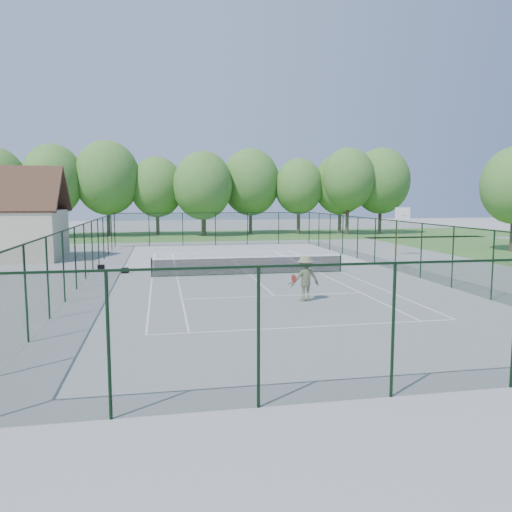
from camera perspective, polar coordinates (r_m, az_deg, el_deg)
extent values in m
plane|color=gray|center=(28.65, -0.75, -2.12)|extent=(140.00, 140.00, 0.00)
cube|color=#4B8133|center=(58.25, -5.91, 2.35)|extent=(80.00, 16.00, 0.01)
cube|color=white|center=(40.31, -3.70, 0.44)|extent=(10.97, 0.08, 0.01)
cube|color=white|center=(17.30, 6.21, -8.05)|extent=(10.97, 0.08, 0.01)
cube|color=white|center=(34.91, -2.58, -0.53)|extent=(8.23, 0.08, 0.01)
cube|color=white|center=(22.47, 2.11, -4.58)|extent=(8.23, 0.08, 0.01)
cube|color=white|center=(30.08, 9.60, -1.79)|extent=(0.08, 23.77, 0.01)
cube|color=white|center=(28.23, -11.79, -2.39)|extent=(0.08, 23.77, 0.01)
cube|color=white|center=(29.64, 7.11, -1.87)|extent=(0.08, 23.77, 0.01)
cube|color=white|center=(28.23, -9.01, -2.33)|extent=(0.08, 23.77, 0.01)
cube|color=white|center=(28.65, -0.75, -2.12)|extent=(0.08, 12.80, 0.01)
cylinder|color=black|center=(28.15, -11.85, -1.29)|extent=(0.08, 0.08, 1.10)
cylinder|color=black|center=(30.01, 9.64, -0.75)|extent=(0.08, 0.08, 1.10)
cube|color=black|center=(28.58, -0.75, -1.13)|extent=(11.00, 0.02, 0.96)
cube|color=white|center=(28.51, -0.75, -0.14)|extent=(11.00, 0.05, 0.07)
cube|color=#193622|center=(46.23, -4.66, 3.09)|extent=(18.00, 0.02, 3.00)
cube|color=#193622|center=(11.42, 15.39, -8.25)|extent=(18.00, 0.02, 3.00)
cube|color=#193622|center=(31.30, 15.70, 1.14)|extent=(0.02, 36.00, 3.00)
cube|color=#193622|center=(28.32, -18.99, 0.47)|extent=(0.02, 36.00, 3.00)
cube|color=black|center=(46.16, -4.67, 4.95)|extent=(18.00, 0.05, 0.05)
cube|color=black|center=(11.13, 15.63, -0.77)|extent=(18.00, 0.05, 0.05)
cube|color=black|center=(31.20, 15.78, 3.89)|extent=(0.05, 36.00, 0.05)
cube|color=black|center=(28.21, -19.11, 3.50)|extent=(0.05, 36.00, 0.05)
cube|color=beige|center=(39.55, -27.04, 2.14)|extent=(8.00, 6.00, 3.50)
cube|color=#432B1E|center=(40.91, -26.70, 6.84)|extent=(8.60, 3.27, 3.27)
cylinder|color=#473123|center=(59.06, -22.14, 3.99)|extent=(0.40, 0.40, 4.20)
ellipsoid|color=#487C31|center=(59.04, -22.31, 7.77)|extent=(6.40, 6.40, 7.40)
cylinder|color=#473123|center=(58.13, -5.94, 4.41)|extent=(0.40, 0.40, 4.20)
ellipsoid|color=#487C31|center=(58.11, -5.98, 8.25)|extent=(6.40, 6.40, 7.40)
cylinder|color=#473123|center=(61.76, 9.55, 4.49)|extent=(0.40, 0.40, 4.20)
ellipsoid|color=#487C31|center=(61.74, 9.62, 8.10)|extent=(6.40, 6.40, 7.40)
cylinder|color=#E6A60E|center=(40.10, 15.76, 2.67)|extent=(0.12, 0.12, 3.50)
cube|color=#E6A60E|center=(39.62, 16.12, 4.93)|extent=(0.08, 0.90, 0.08)
cube|color=white|center=(39.22, 16.41, 4.69)|extent=(1.20, 0.05, 0.90)
torus|color=#DC4905|center=(39.02, 16.56, 4.45)|extent=(0.48, 0.48, 0.02)
cube|color=black|center=(31.66, -17.29, -1.27)|extent=(0.45, 0.31, 0.34)
cube|color=black|center=(30.07, -14.75, -1.62)|extent=(0.46, 0.36, 0.32)
imported|color=#5E6243|center=(21.36, 5.65, -2.56)|extent=(1.32, 0.85, 1.94)
sphere|color=#B0E425|center=(22.00, 7.47, -2.59)|extent=(0.07, 0.07, 0.07)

